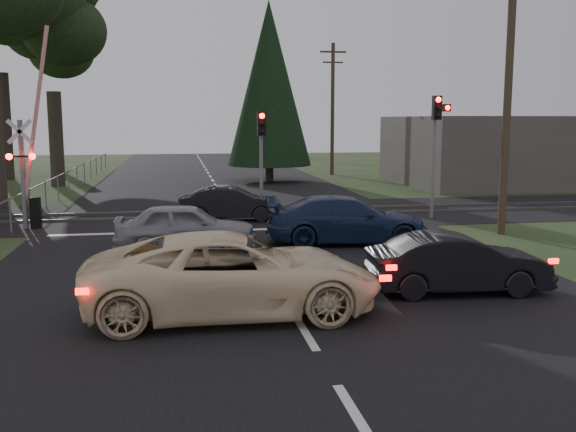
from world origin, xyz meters
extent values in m
plane|color=#243317|center=(0.00, 0.00, 0.00)|extent=(120.00, 120.00, 0.00)
cube|color=black|center=(0.00, 10.00, 0.01)|extent=(14.00, 100.00, 0.01)
cube|color=black|center=(0.00, 12.00, 0.01)|extent=(120.00, 8.00, 0.01)
cube|color=silver|center=(0.00, 8.20, 0.01)|extent=(13.00, 0.35, 0.00)
cube|color=#59544C|center=(0.00, 11.20, 0.05)|extent=(120.00, 0.12, 0.10)
cube|color=#59544C|center=(0.00, 12.80, 0.05)|extent=(120.00, 0.12, 0.10)
cylinder|color=slate|center=(-7.50, 9.80, 1.90)|extent=(0.18, 0.18, 3.80)
cube|color=white|center=(-7.50, 9.70, 3.40)|extent=(0.88, 0.03, 0.88)
cube|color=white|center=(-7.50, 9.70, 3.40)|extent=(0.88, 0.03, 0.88)
cube|color=black|center=(-7.50, 9.72, 2.55)|extent=(0.90, 0.06, 0.06)
sphere|color=#FF0C07|center=(-7.88, 9.65, 2.55)|extent=(0.22, 0.22, 0.22)
sphere|color=#FF0C07|center=(-7.12, 9.65, 2.55)|extent=(0.22, 0.22, 0.22)
cube|color=black|center=(-7.15, 9.80, 0.55)|extent=(0.35, 0.25, 1.10)
cube|color=red|center=(-6.95, 9.80, 4.00)|extent=(1.16, 0.10, 5.93)
cylinder|color=slate|center=(7.50, 9.60, 1.90)|extent=(0.14, 0.14, 3.80)
cube|color=black|center=(7.50, 9.42, 4.25)|extent=(0.32, 0.24, 0.90)
sphere|color=#FF0C07|center=(7.50, 9.29, 4.55)|extent=(0.20, 0.20, 0.20)
sphere|color=black|center=(7.50, 9.29, 4.25)|extent=(0.18, 0.18, 0.18)
sphere|color=black|center=(7.50, 9.29, 3.95)|extent=(0.18, 0.18, 0.18)
cube|color=black|center=(7.88, 9.42, 4.25)|extent=(0.28, 0.22, 0.28)
sphere|color=#FF0C07|center=(7.88, 9.30, 4.25)|extent=(0.18, 0.18, 0.18)
cylinder|color=slate|center=(1.00, 10.80, 1.60)|extent=(0.14, 0.14, 3.20)
cube|color=black|center=(1.00, 10.62, 3.65)|extent=(0.32, 0.24, 0.90)
sphere|color=#FF0C07|center=(1.00, 10.49, 3.95)|extent=(0.20, 0.20, 0.20)
sphere|color=black|center=(1.00, 10.49, 3.65)|extent=(0.18, 0.18, 0.18)
sphere|color=black|center=(1.00, 10.49, 3.35)|extent=(0.18, 0.18, 0.18)
cylinder|color=#4C3D2D|center=(8.50, 6.00, 4.50)|extent=(0.26, 0.26, 9.00)
cylinder|color=#4C3D2D|center=(8.50, 30.00, 4.50)|extent=(0.26, 0.26, 9.00)
cube|color=#4C3D2D|center=(8.50, 30.00, 8.40)|extent=(1.80, 0.12, 0.12)
cube|color=#4C3D2D|center=(8.50, 30.00, 7.70)|extent=(1.40, 0.10, 0.10)
cylinder|color=#4C3D2D|center=(8.50, 55.00, 4.50)|extent=(0.26, 0.26, 9.00)
cube|color=#4C3D2D|center=(8.50, 55.00, 8.40)|extent=(1.80, 0.12, 0.12)
cube|color=#4C3D2D|center=(8.50, 55.00, 7.70)|extent=(1.40, 0.10, 0.10)
cylinder|color=#473D33|center=(-9.00, 25.00, 2.70)|extent=(0.80, 0.80, 5.40)
ellipsoid|color=black|center=(-9.00, 25.00, 9.60)|extent=(6.00, 6.00, 7.20)
cylinder|color=#473D33|center=(-13.00, 30.00, 3.38)|extent=(0.89, 0.89, 6.75)
cylinder|color=#473D33|center=(-11.00, 36.00, 2.70)|extent=(0.80, 0.80, 5.40)
ellipsoid|color=black|center=(-11.00, 36.00, 9.60)|extent=(6.00, 6.00, 7.20)
cylinder|color=#473D33|center=(3.50, 26.00, 1.00)|extent=(0.50, 0.50, 2.00)
cone|color=black|center=(3.50, 26.00, 6.00)|extent=(5.20, 5.20, 10.00)
cube|color=#59514C|center=(18.00, 22.00, 2.00)|extent=(14.00, 10.00, 4.00)
imported|color=#FFE8B6|center=(-1.16, -1.48, 0.80)|extent=(5.80, 2.71, 1.60)
imported|color=black|center=(3.86, -0.72, 0.65)|extent=(4.05, 1.64, 1.31)
imported|color=gray|center=(-2.00, 5.00, 0.70)|extent=(4.14, 1.75, 1.40)
imported|color=#172745|center=(2.94, 5.29, 0.73)|extent=(5.18, 2.50, 1.45)
imported|color=black|center=(-0.20, 10.48, 0.64)|extent=(4.03, 1.76, 1.29)
camera|label=1|loc=(-2.20, -13.71, 3.79)|focal=40.00mm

